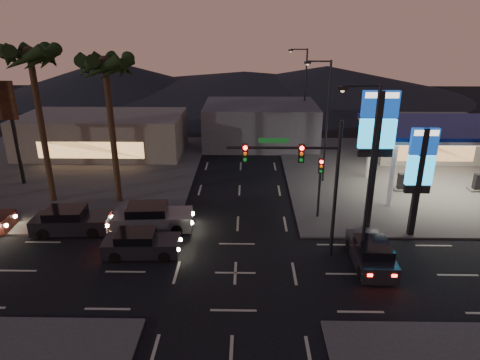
{
  "coord_description": "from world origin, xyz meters",
  "views": [
    {
      "loc": [
        0.61,
        -19.93,
        12.91
      ],
      "look_at": [
        0.14,
        6.38,
        3.0
      ],
      "focal_mm": 32.0,
      "sensor_mm": 36.0,
      "label": 1
    }
  ],
  "objects_px": {
    "suv_station": "(371,254)",
    "car_lane_b_mid": "(71,221)",
    "traffic_signal_mast": "(305,171)",
    "gas_station": "(450,130)",
    "car_lane_b_front": "(152,218)",
    "pylon_sign_short": "(420,166)",
    "car_lane_a_front": "(141,244)",
    "pylon_sign_tall": "(377,134)"
  },
  "relations": [
    {
      "from": "pylon_sign_short",
      "to": "traffic_signal_mast",
      "type": "bearing_deg",
      "value": -160.87
    },
    {
      "from": "gas_station",
      "to": "pylon_sign_tall",
      "type": "relative_size",
      "value": 1.36
    },
    {
      "from": "pylon_sign_short",
      "to": "car_lane_b_front",
      "type": "xyz_separation_m",
      "value": [
        -16.58,
        0.64,
        -3.87
      ]
    },
    {
      "from": "car_lane_a_front",
      "to": "suv_station",
      "type": "distance_m",
      "value": 13.13
    },
    {
      "from": "pylon_sign_tall",
      "to": "pylon_sign_short",
      "type": "bearing_deg",
      "value": -21.8
    },
    {
      "from": "pylon_sign_tall",
      "to": "car_lane_b_front",
      "type": "height_order",
      "value": "pylon_sign_tall"
    },
    {
      "from": "suv_station",
      "to": "car_lane_b_mid",
      "type": "bearing_deg",
      "value": 168.58
    },
    {
      "from": "gas_station",
      "to": "car_lane_b_mid",
      "type": "height_order",
      "value": "gas_station"
    },
    {
      "from": "suv_station",
      "to": "car_lane_a_front",
      "type": "bearing_deg",
      "value": 176.05
    },
    {
      "from": "car_lane_a_front",
      "to": "pylon_sign_short",
      "type": "bearing_deg",
      "value": 8.95
    },
    {
      "from": "car_lane_b_mid",
      "to": "suv_station",
      "type": "xyz_separation_m",
      "value": [
        18.29,
        -3.69,
        -0.04
      ]
    },
    {
      "from": "gas_station",
      "to": "car_lane_b_mid",
      "type": "relative_size",
      "value": 2.42
    },
    {
      "from": "pylon_sign_tall",
      "to": "suv_station",
      "type": "distance_m",
      "value": 7.33
    },
    {
      "from": "gas_station",
      "to": "suv_station",
      "type": "height_order",
      "value": "gas_station"
    },
    {
      "from": "gas_station",
      "to": "car_lane_a_front",
      "type": "xyz_separation_m",
      "value": [
        -21.57,
        -10.11,
        -4.4
      ]
    },
    {
      "from": "gas_station",
      "to": "suv_station",
      "type": "bearing_deg",
      "value": -127.54
    },
    {
      "from": "traffic_signal_mast",
      "to": "suv_station",
      "type": "xyz_separation_m",
      "value": [
        3.78,
        -1.0,
        -4.52
      ]
    },
    {
      "from": "pylon_sign_short",
      "to": "car_lane_a_front",
      "type": "xyz_separation_m",
      "value": [
        -16.57,
        -2.61,
        -3.98
      ]
    },
    {
      "from": "suv_station",
      "to": "pylon_sign_short",
      "type": "bearing_deg",
      "value": 45.42
    },
    {
      "from": "car_lane_b_front",
      "to": "car_lane_b_mid",
      "type": "xyz_separation_m",
      "value": [
        -5.17,
        -0.46,
        -0.04
      ]
    },
    {
      "from": "traffic_signal_mast",
      "to": "suv_station",
      "type": "height_order",
      "value": "traffic_signal_mast"
    },
    {
      "from": "gas_station",
      "to": "pylon_sign_short",
      "type": "bearing_deg",
      "value": -123.69
    },
    {
      "from": "car_lane_b_front",
      "to": "car_lane_b_mid",
      "type": "relative_size",
      "value": 1.05
    },
    {
      "from": "pylon_sign_tall",
      "to": "suv_station",
      "type": "height_order",
      "value": "pylon_sign_tall"
    },
    {
      "from": "car_lane_b_mid",
      "to": "gas_station",
      "type": "bearing_deg",
      "value": 15.31
    },
    {
      "from": "pylon_sign_tall",
      "to": "traffic_signal_mast",
      "type": "xyz_separation_m",
      "value": [
        -4.74,
        -3.51,
        -1.17
      ]
    },
    {
      "from": "pylon_sign_short",
      "to": "car_lane_b_front",
      "type": "height_order",
      "value": "pylon_sign_short"
    },
    {
      "from": "pylon_sign_short",
      "to": "car_lane_b_front",
      "type": "distance_m",
      "value": 17.04
    },
    {
      "from": "car_lane_b_front",
      "to": "suv_station",
      "type": "xyz_separation_m",
      "value": [
        13.11,
        -4.15,
        -0.08
      ]
    },
    {
      "from": "traffic_signal_mast",
      "to": "car_lane_b_mid",
      "type": "distance_m",
      "value": 15.42
    },
    {
      "from": "pylon_sign_tall",
      "to": "car_lane_a_front",
      "type": "height_order",
      "value": "pylon_sign_tall"
    },
    {
      "from": "car_lane_a_front",
      "to": "suv_station",
      "type": "relative_size",
      "value": 0.99
    },
    {
      "from": "pylon_sign_short",
      "to": "gas_station",
      "type": "bearing_deg",
      "value": 56.31
    },
    {
      "from": "traffic_signal_mast",
      "to": "car_lane_b_mid",
      "type": "relative_size",
      "value": 1.59
    },
    {
      "from": "pylon_sign_tall",
      "to": "car_lane_a_front",
      "type": "xyz_separation_m",
      "value": [
        -14.07,
        -3.61,
        -5.72
      ]
    },
    {
      "from": "gas_station",
      "to": "pylon_sign_short",
      "type": "relative_size",
      "value": 1.74
    },
    {
      "from": "pylon_sign_short",
      "to": "car_lane_b_mid",
      "type": "bearing_deg",
      "value": 179.53
    },
    {
      "from": "traffic_signal_mast",
      "to": "suv_station",
      "type": "distance_m",
      "value": 5.98
    },
    {
      "from": "pylon_sign_short",
      "to": "suv_station",
      "type": "distance_m",
      "value": 6.32
    },
    {
      "from": "traffic_signal_mast",
      "to": "car_lane_b_mid",
      "type": "bearing_deg",
      "value": 169.5
    },
    {
      "from": "car_lane_b_front",
      "to": "suv_station",
      "type": "height_order",
      "value": "car_lane_b_front"
    },
    {
      "from": "car_lane_b_mid",
      "to": "car_lane_a_front",
      "type": "bearing_deg",
      "value": -28.28
    }
  ]
}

